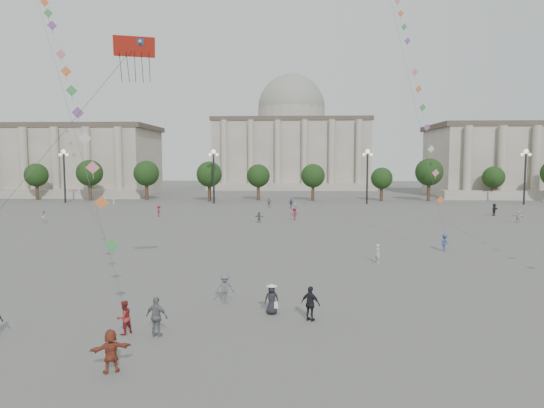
{
  "coord_description": "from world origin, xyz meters",
  "views": [
    {
      "loc": [
        0.61,
        -24.77,
        8.4
      ],
      "look_at": [
        -0.99,
        12.0,
        5.11
      ],
      "focal_mm": 32.0,
      "sensor_mm": 36.0,
      "label": 1
    }
  ],
  "objects": [
    {
      "name": "hat_person",
      "position": [
        -0.53,
        1.19,
        0.86
      ],
      "size": [
        0.85,
        0.61,
        1.69
      ],
      "color": "black",
      "rests_on": "ground"
    },
    {
      "name": "person_crowd_10",
      "position": [
        -31.78,
        61.09,
        0.79
      ],
      "size": [
        0.48,
        0.64,
        1.58
      ],
      "primitive_type": "imported",
      "rotation": [
        0.0,
        0.0,
        1.76
      ],
      "color": "silver",
      "rests_on": "ground"
    },
    {
      "name": "lamp_post_far_west",
      "position": [
        -45.0,
        70.0,
        7.35
      ],
      "size": [
        2.0,
        0.9,
        10.65
      ],
      "color": "#262628",
      "rests_on": "ground"
    },
    {
      "name": "lamp_post_far_east",
      "position": [
        45.0,
        70.0,
        7.35
      ],
      "size": [
        2.0,
        0.9,
        10.65
      ],
      "color": "#262628",
      "rests_on": "ground"
    },
    {
      "name": "tourist_3",
      "position": [
        -5.88,
        -2.46,
        0.97
      ],
      "size": [
        1.23,
        0.77,
        1.95
      ],
      "primitive_type": "imported",
      "rotation": [
        0.0,
        0.0,
        2.87
      ],
      "color": "slate",
      "rests_on": "ground"
    },
    {
      "name": "person_crowd_4",
      "position": [
        0.84,
        50.33,
        0.96
      ],
      "size": [
        1.4,
        1.82,
        1.92
      ],
      "primitive_type": "imported",
      "rotation": [
        0.0,
        0.0,
        4.17
      ],
      "color": "#B8B8B4",
      "rests_on": "ground"
    },
    {
      "name": "hall_central",
      "position": [
        0.0,
        129.22,
        14.23
      ],
      "size": [
        48.3,
        34.3,
        35.5
      ],
      "color": "gray",
      "rests_on": "ground"
    },
    {
      "name": "tourist_1",
      "position": [
        1.55,
        0.14,
        0.92
      ],
      "size": [
        1.16,
        0.93,
        1.84
      ],
      "primitive_type": "imported",
      "rotation": [
        0.0,
        0.0,
        2.61
      ],
      "color": "black",
      "rests_on": "ground"
    },
    {
      "name": "ground",
      "position": [
        0.0,
        0.0,
        0.0
      ],
      "size": [
        360.0,
        360.0,
        0.0
      ],
      "primitive_type": "plane",
      "color": "#575552",
      "rests_on": "ground"
    },
    {
      "name": "dragon_kite",
      "position": [
        -8.17,
        1.89,
        13.8
      ],
      "size": [
        6.56,
        1.3,
        16.98
      ],
      "color": "#AA1D12",
      "rests_on": "ground"
    },
    {
      "name": "person_crowd_9",
      "position": [
        31.56,
        50.66,
        0.93
      ],
      "size": [
        1.63,
        1.6,
        1.87
      ],
      "primitive_type": "imported",
      "rotation": [
        0.0,
        0.0,
        0.77
      ],
      "color": "black",
      "rests_on": "ground"
    },
    {
      "name": "tourist_2",
      "position": [
        -6.6,
        -6.44,
        0.87
      ],
      "size": [
        1.68,
        1.2,
        1.75
      ],
      "primitive_type": "imported",
      "rotation": [
        0.0,
        0.0,
        3.61
      ],
      "color": "brown",
      "rests_on": "ground"
    },
    {
      "name": "person_crowd_21",
      "position": [
        0.81,
        43.65,
        0.91
      ],
      "size": [
        1.18,
        1.35,
        1.82
      ],
      "primitive_type": "imported",
      "rotation": [
        0.0,
        0.0,
        4.18
      ],
      "color": "maroon",
      "rests_on": "ground"
    },
    {
      "name": "person_crowd_7",
      "position": [
        31.22,
        42.03,
        0.82
      ],
      "size": [
        1.58,
        1.14,
        1.65
      ],
      "primitive_type": "imported",
      "rotation": [
        0.0,
        0.0,
        2.66
      ],
      "color": "silver",
      "rests_on": "ground"
    },
    {
      "name": "kite_flyer_1",
      "position": [
        14.78,
        20.55,
        0.81
      ],
      "size": [
        1.18,
        1.15,
        1.62
      ],
      "primitive_type": "imported",
      "rotation": [
        0.0,
        0.0,
        0.73
      ],
      "color": "#354677",
      "rests_on": "ground"
    },
    {
      "name": "tree_row",
      "position": [
        0.0,
        78.0,
        5.39
      ],
      "size": [
        137.12,
        5.12,
        8.0
      ],
      "color": "#37281B",
      "rests_on": "ground"
    },
    {
      "name": "person_crowd_1",
      "position": [
        -33.1,
        39.05,
        0.87
      ],
      "size": [
        1.05,
        1.06,
        1.73
      ],
      "primitive_type": "imported",
      "rotation": [
        0.0,
        0.0,
        2.32
      ],
      "color": "beige",
      "rests_on": "ground"
    },
    {
      "name": "kite_flyer_0",
      "position": [
        -7.56,
        -2.22,
        0.83
      ],
      "size": [
        0.97,
        1.02,
        1.65
      ],
      "primitive_type": "imported",
      "rotation": [
        0.0,
        0.0,
        4.12
      ],
      "color": "maroon",
      "rests_on": "ground"
    },
    {
      "name": "person_crowd_17",
      "position": [
        -19.54,
        46.83,
        0.88
      ],
      "size": [
        1.14,
        1.3,
        1.75
      ],
      "primitive_type": "imported",
      "rotation": [
        0.0,
        0.0,
        2.12
      ],
      "color": "maroon",
      "rests_on": "ground"
    },
    {
      "name": "lamp_post_mid_east",
      "position": [
        15.0,
        70.0,
        7.35
      ],
      "size": [
        2.0,
        0.9,
        10.65
      ],
      "color": "#262628",
      "rests_on": "ground"
    },
    {
      "name": "person_crowd_0",
      "position": [
        0.24,
        61.19,
        0.82
      ],
      "size": [
        1.01,
        0.52,
        1.64
      ],
      "primitive_type": "imported",
      "rotation": [
        0.0,
        0.0,
        0.13
      ],
      "color": "navy",
      "rests_on": "ground"
    },
    {
      "name": "person_crowd_6",
      "position": [
        -3.39,
        3.14,
        0.89
      ],
      "size": [
        1.27,
        0.91,
        1.78
      ],
      "primitive_type": "imported",
      "rotation": [
        0.0,
        0.0,
        0.24
      ],
      "color": "#595A5E",
      "rests_on": "ground"
    },
    {
      "name": "lamp_post_mid_west",
      "position": [
        -15.0,
        70.0,
        7.35
      ],
      "size": [
        2.0,
        0.9,
        10.65
      ],
      "color": "#262628",
      "rests_on": "ground"
    },
    {
      "name": "person_crowd_12",
      "position": [
        -3.98,
        40.64,
        0.75
      ],
      "size": [
        1.45,
        0.96,
        1.5
      ],
      "primitive_type": "imported",
      "rotation": [
        0.0,
        0.0,
        2.74
      ],
      "color": "slate",
      "rests_on": "ground"
    },
    {
      "name": "person_crowd_16",
      "position": [
        -3.69,
        62.12,
        0.87
      ],
      "size": [
        1.1,
        0.7,
        1.74
      ],
      "primitive_type": "imported",
      "rotation": [
        0.0,
        0.0,
        0.29
      ],
      "color": "slate",
      "rests_on": "ground"
    },
    {
      "name": "person_crowd_13",
      "position": [
        7.62,
        14.96,
        0.78
      ],
      "size": [
        0.54,
        0.66,
        1.56
      ],
      "primitive_type": "imported",
      "rotation": [
        0.0,
        0.0,
        1.91
      ],
      "color": "beige",
      "rests_on": "ground"
    }
  ]
}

